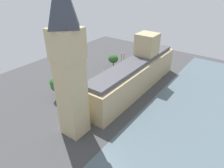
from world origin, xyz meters
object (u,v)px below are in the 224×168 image
Objects in this scene: car_white_kerbside at (114,78)px; pedestrian_corner at (143,66)px; double_decker_bus_leading at (127,65)px; plane_tree_opposite_hall at (113,59)px; car_dark_green_near_tower at (119,74)px; double_decker_bus_far_end at (88,91)px; clock_tower at (68,58)px; car_black_trailing at (101,87)px; plane_tree_under_trees at (57,82)px; parliament_building at (136,73)px; pedestrian_by_river_gate at (127,77)px; pedestrian_midblock at (120,80)px; plane_tree_slot_10 at (57,86)px; street_lamp_slot_11 at (121,56)px; street_lamp_slot_12 at (124,55)px.

car_white_kerbside is 23.96m from pedestrian_corner.
plane_tree_opposite_hall is at bearing -153.66° from double_decker_bus_leading.
car_dark_green_near_tower is 25.39m from double_decker_bus_far_end.
clock_tower is 6.55× the size of plane_tree_opposite_hall.
car_black_trailing reaches higher than pedestrian_corner.
car_black_trailing is 21.25m from plane_tree_under_trees.
pedestrian_by_river_gate is at bearing -37.96° from parliament_building.
double_decker_bus_leading is 1.00× the size of plane_tree_under_trees.
clock_tower is 54.11m from pedestrian_by_river_gate.
pedestrian_midblock is 5.51m from pedestrian_by_river_gate.
clock_tower is at bearing 152.95° from plane_tree_slot_10.
pedestrian_by_river_gate is (-6.50, 9.60, -1.90)m from double_decker_bus_leading.
clock_tower is 41.37m from car_black_trailing.
car_white_kerbside is at bearing 126.50° from plane_tree_opposite_hall.
plane_tree_under_trees reaches higher than plane_tree_slot_10.
clock_tower reaches higher than car_black_trailing.
street_lamp_slot_11 is (6.99, -4.95, 2.15)m from double_decker_bus_leading.
clock_tower is (1.15, 39.57, 19.79)m from parliament_building.
pedestrian_midblock is (8.47, -40.90, -26.89)m from clock_tower.
pedestrian_by_river_gate is at bearing 132.84° from street_lamp_slot_11.
street_lamp_slot_12 is at bearing 163.27° from pedestrian_by_river_gate.
street_lamp_slot_11 reaches higher than pedestrian_corner.
car_white_kerbside is at bearing 113.38° from street_lamp_slot_11.
double_decker_bus_far_end is 7.10× the size of pedestrian_corner.
double_decker_bus_far_end is (13.56, 19.24, -5.23)m from parliament_building.
double_decker_bus_far_end is at bearing -85.67° from car_dark_green_near_tower.
plane_tree_opposite_hall reaches higher than car_white_kerbside.
plane_tree_opposite_hall is (9.32, -23.49, 4.83)m from car_black_trailing.
clock_tower is at bearing 109.03° from street_lamp_slot_11.
street_lamp_slot_12 is (-1.39, -51.50, -3.00)m from plane_tree_under_trees.
plane_tree_slot_10 is (14.07, 52.69, 5.81)m from pedestrian_corner.
pedestrian_midblock reaches higher than pedestrian_corner.
parliament_building is 38.52× the size of pedestrian_by_river_gate.
pedestrian_midblock is 33.13m from plane_tree_slot_10.
pedestrian_midblock is 0.21× the size of plane_tree_opposite_hall.
street_lamp_slot_12 is at bearing -143.78° from pedestrian_corner.
car_dark_green_near_tower is (12.64, -45.66, -26.77)m from clock_tower.
pedestrian_by_river_gate is at bearing -45.23° from pedestrian_midblock.
street_lamp_slot_12 is (8.72, -34.11, 3.86)m from car_black_trailing.
street_lamp_slot_11 reaches higher than car_black_trailing.
street_lamp_slot_12 is at bearing -47.33° from parliament_building.
car_black_trailing is 17.73m from pedestrian_by_river_gate.
car_black_trailing is 25.73m from plane_tree_opposite_hall.
pedestrian_corner is at bearing -141.74° from plane_tree_opposite_hall.
street_lamp_slot_12 is at bearing -96.91° from street_lamp_slot_11.
double_decker_bus_far_end reaches higher than pedestrian_by_river_gate.
double_decker_bus_far_end is at bearing 54.82° from parliament_building.
plane_tree_opposite_hall is (21.31, -52.67, -21.94)m from clock_tower.
plane_tree_under_trees is at bearing 88.89° from plane_tree_opposite_hall.
pedestrian_corner is at bearing -178.46° from street_lamp_slot_12.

